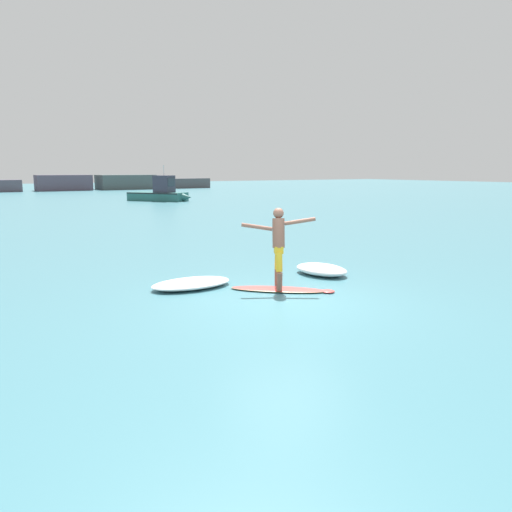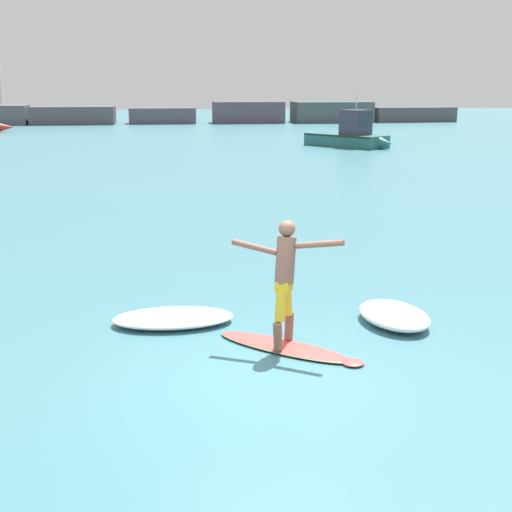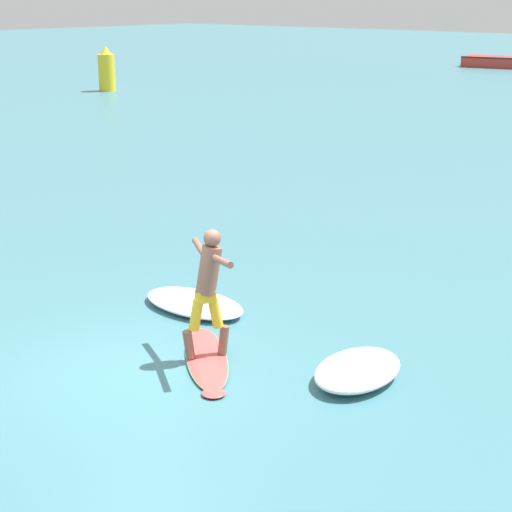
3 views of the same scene
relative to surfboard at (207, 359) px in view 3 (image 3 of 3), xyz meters
name	(u,v)px [view 3 (image 3 of 3)]	position (x,y,z in m)	size (l,w,h in m)	color
ground_plane	(144,372)	(-0.39, -0.85, -0.03)	(200.00, 200.00, 0.00)	#3D727E
surfboard	(207,359)	(0.00, 0.00, 0.00)	(2.11, 1.93, 0.20)	#E24C47
surfer	(208,283)	(-0.01, 0.07, 1.12)	(1.53, 0.92, 1.85)	brown
channel_marker_buoy	(107,70)	(-28.32, 21.57, 1.04)	(0.87, 0.87, 2.35)	yellow
wave_foam_at_tail	(194,303)	(-1.62, 1.37, 0.07)	(1.96, 1.07, 0.20)	white
wave_foam_at_nose	(358,370)	(1.95, 0.90, 0.11)	(1.23, 1.68, 0.28)	white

